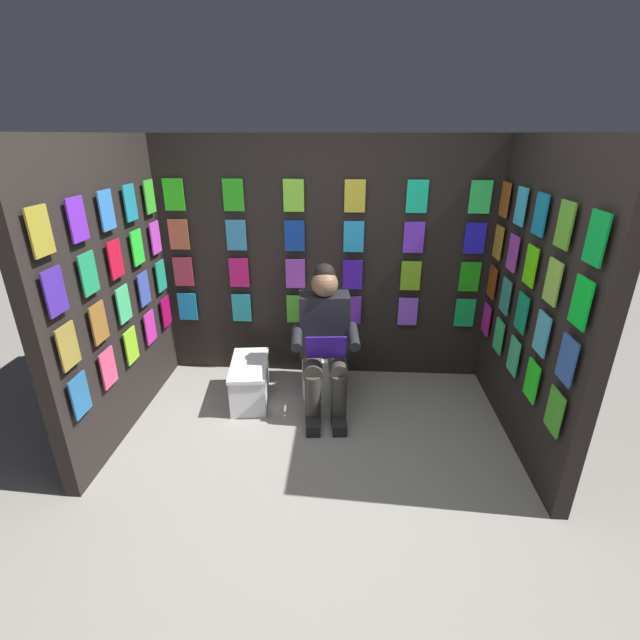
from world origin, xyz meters
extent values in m
plane|color=gray|center=(0.00, 0.00, 0.00)|extent=(30.00, 30.00, 0.00)
cube|color=black|center=(0.00, -1.77, 1.06)|extent=(2.98, 0.10, 2.12)
cube|color=#1992D3|center=(1.26, -1.69, 0.64)|extent=(0.17, 0.01, 0.26)
cube|color=teal|center=(0.75, -1.69, 0.64)|extent=(0.17, 0.01, 0.26)
cube|color=#3C9922|center=(0.25, -1.69, 0.64)|extent=(0.17, 0.01, 0.26)
cube|color=#532095|center=(-0.25, -1.69, 0.64)|extent=(0.17, 0.01, 0.26)
cube|color=#934FF0|center=(-0.75, -1.69, 0.64)|extent=(0.17, 0.01, 0.26)
cube|color=#14B552|center=(-1.26, -1.69, 0.64)|extent=(0.17, 0.01, 0.26)
cube|color=#B42F47|center=(1.26, -1.69, 0.97)|extent=(0.17, 0.01, 0.26)
cube|color=#C41566|center=(0.75, -1.69, 0.97)|extent=(0.17, 0.01, 0.26)
cube|color=purple|center=(0.25, -1.69, 0.97)|extent=(0.17, 0.01, 0.26)
cube|color=#3B15B1|center=(-0.25, -1.69, 0.97)|extent=(0.17, 0.01, 0.26)
cube|color=#7AB919|center=(-0.75, -1.69, 0.97)|extent=(0.17, 0.01, 0.26)
cube|color=#1EAB13|center=(-1.26, -1.69, 0.97)|extent=(0.17, 0.01, 0.26)
cube|color=#AD5637|center=(1.26, -1.69, 1.31)|extent=(0.17, 0.01, 0.26)
cube|color=teal|center=(0.75, -1.69, 1.31)|extent=(0.17, 0.01, 0.26)
cube|color=#0F379B|center=(0.25, -1.69, 1.31)|extent=(0.17, 0.01, 0.26)
cube|color=#229FE3|center=(-0.25, -1.69, 1.31)|extent=(0.17, 0.01, 0.26)
cube|color=#7030EA|center=(-0.75, -1.69, 1.31)|extent=(0.17, 0.01, 0.26)
cube|color=#211CDE|center=(-1.26, -1.69, 1.31)|extent=(0.17, 0.01, 0.26)
cube|color=green|center=(1.26, -1.69, 1.64)|extent=(0.17, 0.01, 0.26)
cube|color=green|center=(0.75, -1.69, 1.64)|extent=(0.17, 0.01, 0.26)
cube|color=#80D634|center=(0.25, -1.69, 1.64)|extent=(0.17, 0.01, 0.26)
cube|color=gold|center=(-0.25, -1.69, 1.64)|extent=(0.17, 0.01, 0.26)
cube|color=#16D59C|center=(-0.75, -1.69, 1.64)|extent=(0.17, 0.01, 0.26)
cube|color=#2FEB61|center=(-1.26, -1.69, 1.64)|extent=(0.17, 0.01, 0.26)
cube|color=black|center=(-1.49, -0.86, 1.06)|extent=(0.10, 1.72, 2.12)
cube|color=#C21B9A|center=(-1.41, -1.55, 0.64)|extent=(0.01, 0.17, 0.26)
cube|color=#3ACB72|center=(-1.41, -1.21, 0.64)|extent=(0.01, 0.17, 0.26)
cube|color=#3CCC88|center=(-1.41, -0.86, 0.64)|extent=(0.01, 0.17, 0.26)
cube|color=#21EE22|center=(-1.41, -0.52, 0.64)|extent=(0.01, 0.17, 0.26)
cube|color=green|center=(-1.41, -0.17, 0.64)|extent=(0.01, 0.17, 0.26)
cube|color=maroon|center=(-1.41, -1.55, 0.97)|extent=(0.01, 0.17, 0.26)
cube|color=teal|center=(-1.41, -1.21, 0.97)|extent=(0.01, 0.17, 0.26)
cube|color=#0F9764|center=(-1.41, -0.86, 0.97)|extent=(0.01, 0.17, 0.26)
cube|color=#48B3CF|center=(-1.41, -0.52, 0.97)|extent=(0.01, 0.17, 0.26)
cube|color=#3059A4|center=(-1.41, -0.17, 0.97)|extent=(0.01, 0.17, 0.26)
cube|color=#B08420|center=(-1.41, -1.55, 1.31)|extent=(0.01, 0.17, 0.26)
cube|color=purple|center=(-1.41, -1.21, 1.31)|extent=(0.01, 0.17, 0.26)
cube|color=#5CF10D|center=(-1.41, -0.86, 1.31)|extent=(0.01, 0.17, 0.26)
cube|color=#90C743|center=(-1.41, -0.52, 1.31)|extent=(0.01, 0.17, 0.26)
cube|color=#0BCD2D|center=(-1.41, -0.17, 1.31)|extent=(0.01, 0.17, 0.26)
cube|color=#9F491B|center=(-1.41, -1.55, 1.64)|extent=(0.01, 0.17, 0.26)
cube|color=#3ABDEE|center=(-1.41, -1.21, 1.64)|extent=(0.01, 0.17, 0.26)
cube|color=#1383AB|center=(-1.41, -0.86, 1.64)|extent=(0.01, 0.17, 0.26)
cube|color=#59AF2C|center=(-1.41, -0.52, 1.64)|extent=(0.01, 0.17, 0.26)
cube|color=green|center=(-1.41, -0.17, 1.64)|extent=(0.01, 0.17, 0.26)
cube|color=black|center=(1.49, -0.86, 1.06)|extent=(0.10, 1.72, 2.12)
cube|color=#2564A0|center=(1.41, -0.17, 0.64)|extent=(0.01, 0.17, 0.26)
cube|color=#E64573|center=(1.41, -0.52, 0.64)|extent=(0.01, 0.17, 0.26)
cube|color=#8FD426|center=(1.41, -0.86, 0.64)|extent=(0.01, 0.17, 0.26)
cube|color=#D22BA7|center=(1.41, -1.21, 0.64)|extent=(0.01, 0.17, 0.26)
cube|color=#A80A46|center=(1.41, -1.55, 0.64)|extent=(0.01, 0.17, 0.26)
cube|color=olive|center=(1.41, -0.17, 0.97)|extent=(0.01, 0.17, 0.26)
cube|color=#98642A|center=(1.41, -0.52, 0.97)|extent=(0.01, 0.17, 0.26)
cube|color=#43C777|center=(1.41, -0.86, 0.97)|extent=(0.01, 0.17, 0.26)
cube|color=#3B54B7|center=(1.41, -1.21, 0.97)|extent=(0.01, 0.17, 0.26)
cube|color=#1B9872|center=(1.41, -1.55, 0.97)|extent=(0.01, 0.17, 0.26)
cube|color=#4325A2|center=(1.41, -0.17, 1.31)|extent=(0.01, 0.17, 0.26)
cube|color=#21985E|center=(1.41, -0.52, 1.31)|extent=(0.01, 0.17, 0.26)
cube|color=red|center=(1.41, -0.86, 1.31)|extent=(0.01, 0.17, 0.26)
cube|color=#29DE33|center=(1.41, -1.21, 1.31)|extent=(0.01, 0.17, 0.26)
cube|color=#C23CC9|center=(1.41, -1.55, 1.31)|extent=(0.01, 0.17, 0.26)
cube|color=olive|center=(1.41, -0.17, 1.64)|extent=(0.01, 0.17, 0.26)
cube|color=purple|center=(1.41, -0.52, 1.64)|extent=(0.01, 0.17, 0.26)
cube|color=#347AD2|center=(1.41, -0.86, 1.64)|extent=(0.01, 0.17, 0.26)
cube|color=teal|center=(1.41, -1.21, 1.64)|extent=(0.01, 0.17, 0.26)
cube|color=green|center=(1.41, -1.55, 1.64)|extent=(0.01, 0.17, 0.26)
cylinder|color=white|center=(-0.03, -1.28, 0.20)|extent=(0.38, 0.38, 0.40)
cylinder|color=white|center=(-0.03, -1.28, 0.41)|extent=(0.41, 0.41, 0.02)
cube|color=white|center=(0.00, -1.54, 0.58)|extent=(0.39, 0.21, 0.36)
cylinder|color=white|center=(-0.01, -1.45, 0.58)|extent=(0.39, 0.10, 0.39)
cube|color=black|center=(-0.03, -1.25, 0.68)|extent=(0.42, 0.25, 0.52)
sphere|color=brown|center=(-0.03, -1.22, 1.04)|extent=(0.21, 0.21, 0.21)
sphere|color=black|center=(-0.03, -1.25, 1.11)|extent=(0.17, 0.17, 0.17)
cylinder|color=#38332D|center=(-0.14, -1.06, 0.44)|extent=(0.18, 0.41, 0.15)
cylinder|color=#38332D|center=(0.06, -1.05, 0.44)|extent=(0.18, 0.41, 0.15)
cylinder|color=#38332D|center=(-0.16, -0.88, 0.21)|extent=(0.12, 0.12, 0.42)
cylinder|color=#38332D|center=(0.04, -0.87, 0.21)|extent=(0.12, 0.12, 0.42)
cube|color=black|center=(-0.17, -0.82, 0.04)|extent=(0.13, 0.27, 0.09)
cube|color=black|center=(0.03, -0.81, 0.04)|extent=(0.13, 0.27, 0.09)
cylinder|color=black|center=(-0.26, -1.09, 0.66)|extent=(0.11, 0.32, 0.13)
cylinder|color=black|center=(0.18, -1.06, 0.66)|extent=(0.11, 0.32, 0.13)
cube|color=#3318A0|center=(-0.06, -0.92, 0.64)|extent=(0.31, 0.15, 0.23)
cube|color=silver|center=(0.60, -1.18, 0.16)|extent=(0.35, 0.60, 0.32)
cube|color=white|center=(0.60, -1.18, 0.33)|extent=(0.37, 0.63, 0.03)
camera|label=1|loc=(-0.19, 2.05, 2.11)|focal=24.98mm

